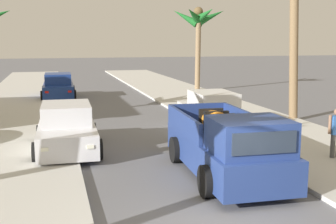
{
  "coord_description": "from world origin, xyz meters",
  "views": [
    {
      "loc": [
        -3.2,
        -6.95,
        3.58
      ],
      "look_at": [
        0.46,
        6.73,
        1.2
      ],
      "focal_mm": 46.37,
      "sensor_mm": 36.0,
      "label": 1
    }
  ],
  "objects_px": {
    "pickup_truck": "(227,146)",
    "car_right_mid": "(212,112)",
    "car_left_near": "(67,129)",
    "car_right_near": "(58,87)",
    "palm_tree_right_fore": "(199,23)"
  },
  "relations": [
    {
      "from": "pickup_truck",
      "to": "car_right_near",
      "type": "bearing_deg",
      "value": 103.28
    },
    {
      "from": "pickup_truck",
      "to": "car_left_near",
      "type": "distance_m",
      "value": 5.52
    },
    {
      "from": "pickup_truck",
      "to": "car_right_mid",
      "type": "bearing_deg",
      "value": 72.94
    },
    {
      "from": "car_right_near",
      "to": "palm_tree_right_fore",
      "type": "bearing_deg",
      "value": 8.02
    },
    {
      "from": "car_right_mid",
      "to": "palm_tree_right_fore",
      "type": "distance_m",
      "value": 13.73
    },
    {
      "from": "pickup_truck",
      "to": "palm_tree_right_fore",
      "type": "xyz_separation_m",
      "value": [
        5.48,
        18.35,
        3.9
      ]
    },
    {
      "from": "car_right_mid",
      "to": "palm_tree_right_fore",
      "type": "bearing_deg",
      "value": 73.58
    },
    {
      "from": "car_right_mid",
      "to": "car_left_near",
      "type": "bearing_deg",
      "value": -161.56
    },
    {
      "from": "car_left_near",
      "to": "palm_tree_right_fore",
      "type": "bearing_deg",
      "value": 56.95
    },
    {
      "from": "car_right_near",
      "to": "palm_tree_right_fore",
      "type": "distance_m",
      "value": 10.39
    },
    {
      "from": "car_left_near",
      "to": "palm_tree_right_fore",
      "type": "height_order",
      "value": "palm_tree_right_fore"
    },
    {
      "from": "car_left_near",
      "to": "car_right_mid",
      "type": "distance_m",
      "value": 6.04
    },
    {
      "from": "car_right_near",
      "to": "car_left_near",
      "type": "bearing_deg",
      "value": -89.77
    },
    {
      "from": "car_left_near",
      "to": "car_right_near",
      "type": "distance_m",
      "value": 13.17
    },
    {
      "from": "pickup_truck",
      "to": "palm_tree_right_fore",
      "type": "bearing_deg",
      "value": 73.38
    }
  ]
}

